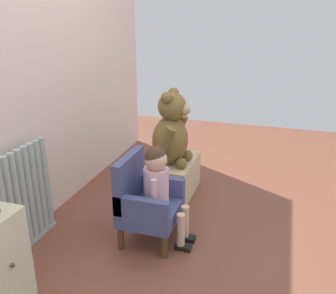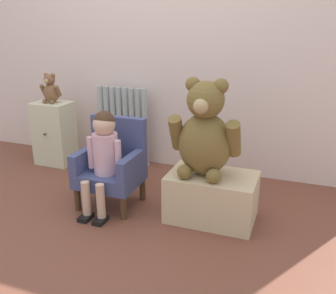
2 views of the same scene
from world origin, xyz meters
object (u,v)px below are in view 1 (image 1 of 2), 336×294
at_px(child_armchair, 145,200).
at_px(low_bench, 173,177).
at_px(large_teddy_bear, 171,132).
at_px(child_figure, 159,182).
at_px(radiator, 27,197).

relative_size(child_armchair, low_bench, 1.08).
height_order(child_armchair, low_bench, child_armchair).
distance_m(low_bench, large_teddy_bear, 0.43).
bearing_deg(child_armchair, low_bench, 1.67).
bearing_deg(low_bench, child_figure, -170.06).
relative_size(child_armchair, large_teddy_bear, 0.99).
xyz_separation_m(child_armchair, large_teddy_bear, (0.66, 0.02, 0.29)).
distance_m(radiator, low_bench, 1.25).
bearing_deg(child_figure, large_teddy_bear, 10.41).
relative_size(child_figure, large_teddy_bear, 1.12).
bearing_deg(radiator, large_teddy_bear, -37.17).
bearing_deg(child_armchair, radiator, 111.55).
distance_m(radiator, child_figure, 0.90).
bearing_deg(child_figure, radiator, 109.06).
bearing_deg(large_teddy_bear, radiator, 142.83).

